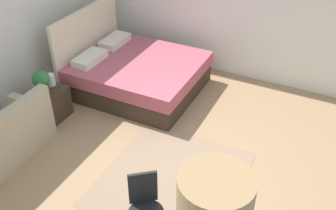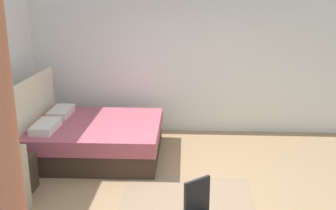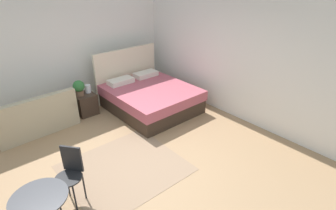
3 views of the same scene
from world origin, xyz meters
The scene contains 8 objects.
ground_plane centered at (0.00, 0.00, -0.01)m, with size 8.48×8.98×0.02m, color #9E7A56.
wall_right centered at (2.74, 0.00, 1.39)m, with size 0.12×5.98×2.78m, color silver.
area_rug centered at (-0.27, 0.00, 0.00)m, with size 1.89×1.71×0.01m, color #93755B.
bed centered at (1.42, 1.54, 0.31)m, with size 1.79×2.07×1.30m.
nightstand centered at (0.12, 2.28, 0.25)m, with size 0.44×0.44×0.49m.
potted_plant centered at (0.02, 2.29, 0.69)m, with size 0.26×0.26×0.36m.
vase centered at (0.24, 2.32, 0.58)m, with size 0.13×0.13×0.18m.
cafe_chair_near_window centered at (-1.20, -0.15, 0.55)m, with size 0.52×0.52×0.89m.
Camera 1 is at (-3.47, -1.56, 3.60)m, focal length 41.13 mm.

